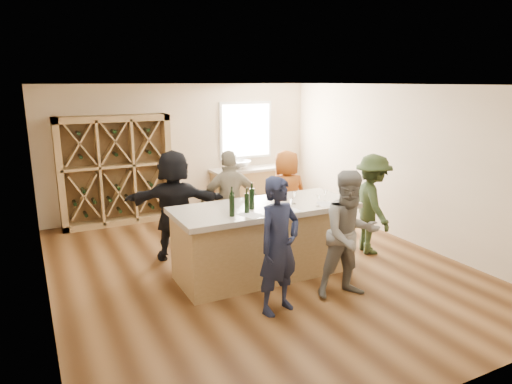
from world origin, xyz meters
name	(u,v)px	position (x,y,z in m)	size (l,w,h in m)	color
floor	(256,268)	(0.00, 0.00, -0.05)	(6.00, 7.00, 0.10)	brown
ceiling	(256,81)	(0.00, 0.00, 2.85)	(6.00, 7.00, 0.10)	white
wall_back	(183,149)	(0.00, 3.55, 1.40)	(6.00, 0.10, 2.80)	beige
wall_front	(447,258)	(0.00, -3.55, 1.40)	(6.00, 0.10, 2.80)	beige
wall_left	(34,203)	(-3.05, 0.00, 1.40)	(0.10, 7.00, 2.80)	beige
wall_right	(406,163)	(3.05, 0.00, 1.40)	(0.10, 7.00, 2.80)	beige
window_frame	(246,130)	(1.50, 3.47, 1.75)	(1.30, 0.06, 1.30)	white
window_pane	(246,130)	(1.50, 3.44, 1.75)	(1.18, 0.01, 1.18)	white
wine_rack	(116,171)	(-1.50, 3.27, 1.10)	(2.20, 0.45, 2.20)	#977748
back_counter_base	(247,189)	(1.40, 3.20, 0.43)	(1.60, 0.58, 0.86)	#977748
back_counter_top	(247,169)	(1.40, 3.20, 0.89)	(1.70, 0.62, 0.06)	#AEA18F
sink	(239,165)	(1.20, 3.20, 1.01)	(0.54, 0.54, 0.19)	silver
faucet	(236,161)	(1.20, 3.38, 1.07)	(0.02, 0.02, 0.30)	silver
tasting_counter_base	(265,242)	(-0.02, -0.33, 0.50)	(2.60, 1.00, 1.00)	#977748
tasting_counter_top	(265,208)	(-0.02, -0.33, 1.04)	(2.72, 1.12, 0.08)	#AEA18F
wine_bottle_b	(232,206)	(-0.68, -0.62, 1.23)	(0.07, 0.07, 0.29)	black
wine_bottle_c	(232,202)	(-0.58, -0.41, 1.22)	(0.07, 0.07, 0.27)	black
wine_bottle_d	(247,203)	(-0.43, -0.57, 1.22)	(0.07, 0.07, 0.28)	black
wine_bottle_e	(252,199)	(-0.29, -0.43, 1.23)	(0.07, 0.07, 0.30)	black
wine_glass_b	(290,205)	(0.12, -0.81, 1.18)	(0.08, 0.08, 0.20)	white
wine_glass_c	(318,201)	(0.63, -0.74, 1.16)	(0.06, 0.06, 0.16)	white
wine_glass_d	(294,198)	(0.40, -0.46, 1.17)	(0.07, 0.07, 0.18)	white
wine_glass_e	(325,196)	(0.89, -0.55, 1.17)	(0.07, 0.07, 0.17)	white
tasting_menu_a	(251,215)	(-0.43, -0.69, 1.08)	(0.24, 0.32, 0.00)	white
tasting_menu_b	(290,210)	(0.17, -0.71, 1.08)	(0.22, 0.30, 0.00)	white
tasting_menu_c	(326,204)	(0.80, -0.69, 1.08)	(0.22, 0.30, 0.00)	white
person_near_left	(279,246)	(-0.41, -1.42, 0.87)	(0.64, 0.47, 1.74)	#191E38
person_near_right	(350,235)	(0.65, -1.48, 0.87)	(0.84, 0.46, 1.74)	slate
person_server	(372,204)	(2.02, -0.33, 0.84)	(1.09, 0.51, 1.69)	#263319
person_far_mid	(230,202)	(-0.10, 0.75, 0.88)	(1.03, 0.53, 1.75)	gray
person_far_right	(286,196)	(1.05, 0.86, 0.83)	(0.81, 0.53, 1.66)	#994C19
person_far_left	(175,205)	(-1.02, 0.91, 0.91)	(1.68, 0.60, 1.81)	black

